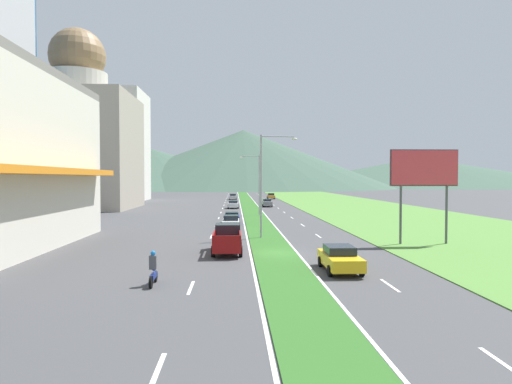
{
  "coord_description": "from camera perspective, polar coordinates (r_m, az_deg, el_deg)",
  "views": [
    {
      "loc": [
        -2.88,
        -32.73,
        5.53
      ],
      "look_at": [
        1.08,
        51.0,
        2.96
      ],
      "focal_mm": 31.61,
      "sensor_mm": 36.0,
      "label": 1
    }
  ],
  "objects": [
    {
      "name": "car_0",
      "position": [
        87.54,
        1.4,
        -1.35
      ],
      "size": [
        1.9,
        4.76,
        1.5
      ],
      "rotation": [
        0.0,
        0.0,
        -1.57
      ],
      "color": "slate",
      "rests_on": "ground_plane"
    },
    {
      "name": "lane_dash_left_1",
      "position": [
        23.43,
        -8.25,
        -11.89
      ],
      "size": [
        0.16,
        2.8,
        0.01
      ],
      "primitive_type": "cube",
      "color": "silver",
      "rests_on": "ground_plane"
    },
    {
      "name": "lane_dash_right_5",
      "position": [
        63.15,
        4.57,
        -3.26
      ],
      "size": [
        0.16,
        2.8,
        0.01
      ],
      "primitive_type": "cube",
      "color": "silver",
      "rests_on": "ground_plane"
    },
    {
      "name": "motorcycle_rider",
      "position": [
        24.14,
        -12.88,
        -9.71
      ],
      "size": [
        0.36,
        2.0,
        1.8
      ],
      "rotation": [
        0.0,
        0.0,
        1.57
      ],
      "color": "black",
      "rests_on": "ground_plane"
    },
    {
      "name": "lane_dash_right_13",
      "position": [
        142.21,
        0.51,
        -0.47
      ],
      "size": [
        0.16,
        2.8,
        0.01
      ],
      "primitive_type": "cube",
      "color": "silver",
      "rests_on": "ground_plane"
    },
    {
      "name": "hill_far_center",
      "position": [
        263.2,
        -1.6,
        4.21
      ],
      "size": [
        173.31,
        173.31,
        33.58
      ],
      "primitive_type": "cone",
      "color": "#3D5647",
      "rests_on": "ground_plane"
    },
    {
      "name": "car_5",
      "position": [
        82.58,
        -2.91,
        -1.56
      ],
      "size": [
        2.0,
        4.12,
        1.43
      ],
      "rotation": [
        0.0,
        0.0,
        1.57
      ],
      "color": "silver",
      "rests_on": "ground_plane"
    },
    {
      "name": "pickup_truck_0",
      "position": [
        33.7,
        -3.65,
        -5.99
      ],
      "size": [
        2.18,
        5.4,
        2.0
      ],
      "rotation": [
        0.0,
        0.0,
        1.57
      ],
      "color": "maroon",
      "rests_on": "ground_plane"
    },
    {
      "name": "lane_dash_left_12",
      "position": [
        132.08,
        -3.67,
        -0.64
      ],
      "size": [
        0.16,
        2.8,
        0.01
      ],
      "primitive_type": "cube",
      "color": "silver",
      "rests_on": "ground_plane"
    },
    {
      "name": "street_lamp_near",
      "position": [
        41.44,
        1.18,
        1.75
      ],
      "size": [
        3.47,
        0.52,
        9.52
      ],
      "color": "#99999E",
      "rests_on": "ground_plane"
    },
    {
      "name": "street_lamp_mid",
      "position": [
        66.68,
        0.14,
        1.45
      ],
      "size": [
        3.01,
        0.37,
        8.94
      ],
      "color": "#99999E",
      "rests_on": "ground_plane"
    },
    {
      "name": "lane_dash_left_6",
      "position": [
        72.58,
        -4.46,
        -2.61
      ],
      "size": [
        0.16,
        2.8,
        0.01
      ],
      "primitive_type": "cube",
      "color": "silver",
      "rests_on": "ground_plane"
    },
    {
      "name": "lane_dash_right_7",
      "position": [
        82.84,
        2.83,
        -2.07
      ],
      "size": [
        0.16,
        2.8,
        0.01
      ],
      "primitive_type": "cube",
      "color": "silver",
      "rests_on": "ground_plane"
    },
    {
      "name": "car_3",
      "position": [
        116.32,
        -2.94,
        -0.59
      ],
      "size": [
        1.9,
        4.3,
        1.5
      ],
      "rotation": [
        0.0,
        0.0,
        1.57
      ],
      "color": "#B2B2B7",
      "rests_on": "ground_plane"
    },
    {
      "name": "ground_plane",
      "position": [
        33.32,
        2.31,
        -7.79
      ],
      "size": [
        600.0,
        600.0,
        0.0
      ],
      "primitive_type": "plane",
      "color": "#424244"
    },
    {
      "name": "lane_dash_left_0",
      "position": [
        14.05,
        -12.46,
        -21.42
      ],
      "size": [
        0.16,
        2.8,
        0.01
      ],
      "primitive_type": "cube",
      "color": "silver",
      "rests_on": "ground_plane"
    },
    {
      "name": "lane_dash_right_11",
      "position": [
        122.4,
        1.04,
        -0.83
      ],
      "size": [
        0.16,
        2.8,
        0.01
      ],
      "primitive_type": "cube",
      "color": "silver",
      "rests_on": "ground_plane"
    },
    {
      "name": "lane_dash_left_4",
      "position": [
        52.8,
        -5.12,
        -4.25
      ],
      "size": [
        0.16,
        2.8,
        0.01
      ],
      "primitive_type": "cube",
      "color": "silver",
      "rests_on": "ground_plane"
    },
    {
      "name": "lane_dash_left_9",
      "position": [
        102.31,
        -3.95,
        -1.34
      ],
      "size": [
        0.16,
        2.8,
        0.01
      ],
      "primitive_type": "cube",
      "color": "silver",
      "rests_on": "ground_plane"
    },
    {
      "name": "hill_far_right",
      "position": [
        351.33,
        19.91,
        2.42
      ],
      "size": [
        223.8,
        223.8,
        20.51
      ],
      "primitive_type": "cone",
      "color": "#3D5647",
      "rests_on": "ground_plane"
    },
    {
      "name": "grass_verge_right",
      "position": [
        95.81,
        11.49,
        -1.57
      ],
      "size": [
        24.0,
        240.0,
        0.06
      ],
      "primitive_type": "cube",
      "color": "#518438",
      "rests_on": "ground_plane"
    },
    {
      "name": "edge_line_median_left",
      "position": [
        92.9,
        -2.0,
        -1.65
      ],
      "size": [
        0.16,
        240.0,
        0.01
      ],
      "primitive_type": "cube",
      "color": "silver",
      "rests_on": "ground_plane"
    },
    {
      "name": "lane_dash_left_13",
      "position": [
        142.01,
        -3.6,
        -0.48
      ],
      "size": [
        0.16,
        2.8,
        0.01
      ],
      "primitive_type": "cube",
      "color": "silver",
      "rests_on": "ground_plane"
    },
    {
      "name": "lane_dash_right_1",
      "position": [
        24.65,
        16.58,
        -11.26
      ],
      "size": [
        0.16,
        2.8,
        0.01
      ],
      "primitive_type": "cube",
      "color": "silver",
      "rests_on": "ground_plane"
    },
    {
      "name": "lane_dash_right_14",
      "position": [
        152.13,
        0.3,
        -0.32
      ],
      "size": [
        0.16,
        2.8,
        0.01
      ],
      "primitive_type": "cube",
      "color": "silver",
      "rests_on": "ground_plane"
    },
    {
      "name": "car_1",
      "position": [
        48.96,
        -3.19,
        -3.82
      ],
      "size": [
        1.96,
        4.31,
        1.53
      ],
      "rotation": [
        0.0,
        0.0,
        1.57
      ],
      "color": "silver",
      "rests_on": "ground_plane"
    },
    {
      "name": "lane_dash_left_14",
      "position": [
        151.93,
        -3.54,
        -0.33
      ],
      "size": [
        0.16,
        2.8,
        0.01
      ],
      "primitive_type": "cube",
      "color": "silver",
      "rests_on": "ground_plane"
    },
    {
      "name": "billboard_roadside",
      "position": [
        39.9,
        20.52,
        2.38
      ],
      "size": [
        5.76,
        0.28,
        7.92
      ],
      "color": "#4C4C51",
      "rests_on": "ground_plane"
    },
    {
      "name": "car_6",
      "position": [
        27.49,
        10.57,
        -8.24
      ],
      "size": [
        2.03,
        4.55,
        1.5
      ],
      "rotation": [
        0.0,
        0.0,
        -1.57
      ],
      "color": "yellow",
      "rests_on": "ground_plane"
    },
    {
      "name": "lane_dash_left_11",
      "position": [
        122.16,
        -3.74,
        -0.84
      ],
      "size": [
        0.16,
        2.8,
        0.01
      ],
      "primitive_type": "cube",
      "color": "silver",
      "rests_on": "ground_plane"
    },
    {
      "name": "car_2",
      "position": [
        119.91,
        1.91,
        -0.51
      ],
      "size": [
        1.99,
        4.54,
        1.54
      ],
      "rotation": [
        0.0,
        0.0,
        -1.57
      ],
      "color": "#C6842D",
      "rests_on": "ground_plane"
    },
    {
      "name": "edge_line_median_right",
      "position": [
        93.01,
        0.15,
        -1.65
      ],
      "size": [
        0.16,
        240.0,
        0.01
      ],
      "primitive_type": "cube",
      "color": "silver",
      "rests_on": "ground_plane"
    },
    {
      "name": "lane_dash_right_0",
      "position": [
        16.0,
        29.07,
        -18.64
      ],
      "size": [
        0.16,
        2.8,
        0.01
      ],
      "primitive_type": "cube",
      "color": "silver",
      "rests_on": "ground_plane"
    },
    {
      "name": "car_4",
      "position": [
        54.8,
        -3.08,
        -3.25
      ],
      "size": [
        1.92,
        4.36,
        1.43
      ],
      "rotation": [
        0.0,
        0.0,
        1.57
      ],
      "color": "navy",
      "rests_on": "ground_plane"
    },
    {
      "name": "lane_dash_right_9",
      "position": [
        102.6,
        1.76,
        -1.33
      ],
      "size": [
        0.16,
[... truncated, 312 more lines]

